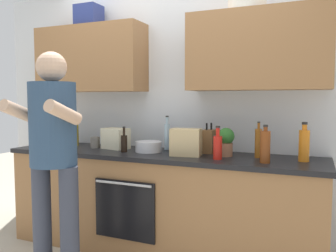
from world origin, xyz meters
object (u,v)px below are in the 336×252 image
Objects in this scene: bottle_vinegar at (265,146)px; potted_herb at (226,141)px; mixing_bowl at (149,147)px; knife_block at (209,141)px; bottle_wine at (62,136)px; bottle_water at (167,136)px; bottle_juice at (304,145)px; grocery_bag_rice at (116,138)px; person_standing at (53,148)px; bottle_oil at (75,132)px; bottle_soy at (124,143)px; bottle_syrup at (258,143)px; bottle_hotsauce at (218,146)px; cup_tea at (174,146)px; cup_stoneware at (95,142)px; grocery_bag_bread at (186,142)px.

bottle_vinegar is 0.39m from potted_herb.
knife_block reaches higher than mixing_bowl.
bottle_water is at bearing 8.60° from bottle_wine.
bottle_wine is 2.31m from bottle_juice.
bottle_vinegar is at bearing -8.11° from grocery_bag_rice.
bottle_wine is (-0.60, 0.82, -0.02)m from person_standing.
person_standing is at bearing -53.58° from bottle_wine.
bottle_soy is at bearing -15.43° from bottle_oil.
bottle_hotsauce is at bearing -143.91° from bottle_syrup.
bottle_soy is at bearing 74.02° from person_standing.
bottle_oil reaches higher than bottle_vinegar.
knife_block is at bearing 7.33° from cup_tea.
bottle_water is 0.50m from grocery_bag_rice.
cup_tea is at bearing 5.51° from cup_stoneware.
bottle_oil is at bearing 178.38° from bottle_juice.
bottle_juice is 1.03× the size of bottle_syrup.
grocery_bag_bread is (0.78, 0.72, -0.00)m from person_standing.
grocery_bag_bread is (0.29, -0.27, -0.02)m from bottle_water.
bottle_vinegar reaches higher than knife_block.
knife_block is (0.52, 0.14, 0.06)m from mixing_bowl.
bottle_hotsauce reaches higher than grocery_bag_bread.
bottle_soy is at bearing -175.14° from bottle_juice.
bottle_vinegar is at bearing -16.77° from cup_tea.
grocery_bag_bread is at bearing -4.22° from bottle_wine.
person_standing is 7.22× the size of mixing_bowl.
cup_stoneware is at bearing -178.33° from bottle_syrup.
bottle_wine is 0.75× the size of bottle_syrup.
bottle_syrup is 1.85m from bottle_oil.
bottle_syrup is 0.44m from knife_block.
bottle_wine is 0.66× the size of bottle_oil.
bottle_juice is 0.79m from knife_block.
grocery_bag_rice is (-1.68, 0.02, -0.03)m from bottle_juice.
bottle_soy is 0.97× the size of potted_herb.
grocery_bag_bread is (-0.31, -0.11, -0.01)m from potted_herb.
bottle_syrup is (-0.08, 0.22, -0.00)m from bottle_vinegar.
person_standing is 5.69× the size of bottle_juice.
bottle_vinegar reaches higher than grocery_bag_rice.
bottle_oil is (-0.49, 0.88, 0.02)m from person_standing.
grocery_bag_rice is at bearing -179.22° from bottle_syrup.
bottle_oil reaches higher than bottle_hotsauce.
mixing_bowl is at bearing -2.42° from cup_stoneware.
bottle_syrup is 1.21× the size of grocery_bag_rice.
bottle_hotsauce is 0.37m from bottle_vinegar.
potted_herb is (0.02, 0.18, 0.03)m from bottle_hotsauce.
grocery_bag_rice is at bearing 170.62° from grocery_bag_bread.
bottle_hotsauce is at bearing -2.48° from bottle_soy.
bottle_syrup is at bearing -9.43° from knife_block.
person_standing is 7.47× the size of bottle_soy.
grocery_bag_bread is at bearing -43.09° from bottle_water.
person_standing reaches higher than bottle_hotsauce.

